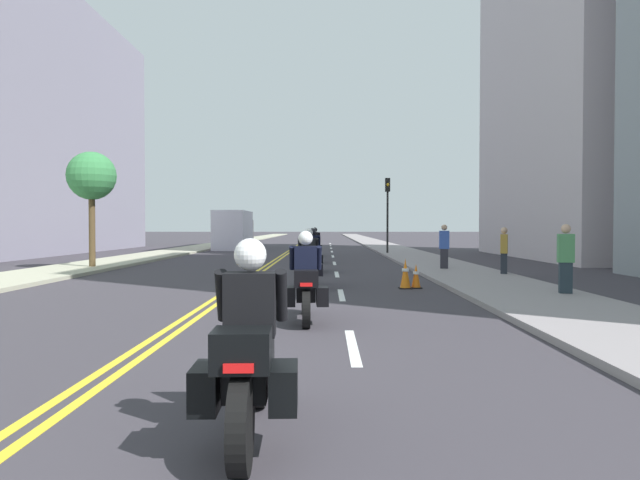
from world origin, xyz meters
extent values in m
plane|color=#363239|center=(0.00, 48.00, 0.00)|extent=(264.00, 264.00, 0.00)
cube|color=#A3A289|center=(-7.18, 48.00, 0.06)|extent=(2.97, 144.00, 0.12)
cube|color=gray|center=(7.18, 48.00, 0.06)|extent=(2.97, 144.00, 0.12)
cube|color=yellow|center=(-0.12, 48.00, 0.00)|extent=(0.12, 132.00, 0.01)
cube|color=yellow|center=(0.12, 48.00, 0.00)|extent=(0.12, 132.00, 0.01)
cube|color=silver|center=(2.85, 8.00, 0.00)|extent=(0.14, 2.40, 0.01)
cube|color=silver|center=(2.85, 14.00, 0.00)|extent=(0.14, 2.40, 0.01)
cube|color=silver|center=(2.85, 20.00, 0.00)|extent=(0.14, 2.40, 0.01)
cube|color=silver|center=(2.85, 26.00, 0.00)|extent=(0.14, 2.40, 0.01)
cube|color=silver|center=(2.85, 32.00, 0.00)|extent=(0.14, 2.40, 0.01)
cube|color=silver|center=(2.85, 38.00, 0.00)|extent=(0.14, 2.40, 0.01)
cube|color=silver|center=(2.85, 44.00, 0.00)|extent=(0.14, 2.40, 0.01)
cube|color=silver|center=(2.85, 50.00, 0.00)|extent=(0.14, 2.40, 0.01)
cube|color=silver|center=(2.85, 56.00, 0.00)|extent=(0.14, 2.40, 0.01)
cube|color=gray|center=(-16.83, 37.03, 7.97)|extent=(8.11, 21.87, 15.94)
cylinder|color=black|center=(1.85, 5.32, 0.33)|extent=(0.16, 0.67, 0.66)
cylinder|color=black|center=(1.91, 3.86, 0.33)|extent=(0.16, 0.67, 0.66)
cube|color=silver|center=(1.85, 5.32, 0.68)|extent=(0.15, 0.33, 0.04)
cube|color=black|center=(1.88, 4.59, 0.61)|extent=(0.36, 1.12, 0.40)
cube|color=black|center=(1.90, 3.93, 0.83)|extent=(0.41, 0.38, 0.28)
cube|color=red|center=(1.91, 3.75, 0.75)|extent=(0.20, 0.04, 0.06)
cube|color=black|center=(1.61, 4.14, 0.51)|extent=(0.22, 0.45, 0.32)
cube|color=black|center=(2.17, 4.16, 0.51)|extent=(0.22, 0.45, 0.32)
cube|color=#B2C1CC|center=(1.86, 5.06, 0.99)|extent=(0.36, 0.14, 0.36)
cube|color=black|center=(1.88, 4.54, 1.06)|extent=(0.41, 0.28, 0.50)
cylinder|color=black|center=(1.63, 4.68, 1.11)|extent=(0.11, 0.28, 0.45)
cylinder|color=black|center=(2.11, 4.70, 1.11)|extent=(0.11, 0.28, 0.45)
sphere|color=white|center=(1.88, 4.57, 1.46)|extent=(0.26, 0.26, 0.26)
cylinder|color=black|center=(2.07, 11.02, 0.31)|extent=(0.16, 0.63, 0.62)
cylinder|color=black|center=(2.15, 9.41, 0.31)|extent=(0.16, 0.63, 0.62)
cube|color=silver|center=(2.07, 11.02, 0.64)|extent=(0.16, 0.33, 0.04)
cube|color=black|center=(2.11, 10.21, 0.59)|extent=(0.38, 1.24, 0.40)
cube|color=black|center=(2.15, 9.49, 0.81)|extent=(0.42, 0.38, 0.28)
cube|color=red|center=(2.16, 9.30, 0.73)|extent=(0.20, 0.04, 0.06)
cube|color=black|center=(1.86, 9.71, 0.49)|extent=(0.22, 0.45, 0.32)
cube|color=black|center=(2.41, 9.74, 0.49)|extent=(0.22, 0.45, 0.32)
cube|color=#B2C1CC|center=(2.09, 10.73, 0.97)|extent=(0.37, 0.14, 0.36)
cube|color=black|center=(2.11, 10.16, 1.06)|extent=(0.41, 0.28, 0.54)
cylinder|color=black|center=(1.87, 10.30, 1.11)|extent=(0.11, 0.29, 0.45)
cylinder|color=black|center=(2.35, 10.32, 1.11)|extent=(0.11, 0.29, 0.45)
sphere|color=white|center=(2.11, 10.19, 1.47)|extent=(0.26, 0.26, 0.26)
cylinder|color=black|center=(1.94, 16.72, 0.33)|extent=(0.15, 0.66, 0.65)
cylinder|color=black|center=(2.02, 15.11, 0.33)|extent=(0.15, 0.66, 0.65)
cube|color=silver|center=(1.94, 16.72, 0.67)|extent=(0.16, 0.33, 0.04)
cube|color=black|center=(1.98, 15.91, 0.61)|extent=(0.38, 1.24, 0.40)
cube|color=black|center=(2.02, 15.19, 0.83)|extent=(0.42, 0.38, 0.28)
cube|color=red|center=(2.03, 15.00, 0.75)|extent=(0.20, 0.04, 0.06)
cube|color=black|center=(1.72, 15.42, 0.51)|extent=(0.22, 0.45, 0.32)
cube|color=black|center=(2.28, 15.44, 0.51)|extent=(0.22, 0.45, 0.32)
cube|color=#B2C1CC|center=(1.95, 16.43, 0.99)|extent=(0.37, 0.14, 0.36)
cube|color=black|center=(1.98, 15.86, 1.08)|extent=(0.41, 0.28, 0.55)
cylinder|color=black|center=(1.73, 16.00, 1.13)|extent=(0.11, 0.29, 0.45)
cylinder|color=black|center=(2.21, 16.03, 1.13)|extent=(0.11, 0.29, 0.45)
sphere|color=white|center=(1.98, 15.89, 1.50)|extent=(0.26, 0.26, 0.26)
cylinder|color=black|center=(1.97, 21.88, 0.31)|extent=(0.12, 0.63, 0.63)
cylinder|color=black|center=(1.99, 20.42, 0.31)|extent=(0.12, 0.63, 0.63)
cube|color=silver|center=(1.97, 21.88, 0.65)|extent=(0.14, 0.32, 0.04)
cube|color=black|center=(1.98, 21.15, 0.59)|extent=(0.33, 1.12, 0.40)
cube|color=black|center=(1.98, 20.49, 0.81)|extent=(0.40, 0.37, 0.28)
cube|color=red|center=(1.99, 20.30, 0.73)|extent=(0.20, 0.03, 0.06)
cube|color=black|center=(1.70, 20.70, 0.49)|extent=(0.21, 0.44, 0.32)
cube|color=black|center=(2.26, 20.71, 0.49)|extent=(0.21, 0.44, 0.32)
cube|color=#B2C1CC|center=(1.97, 21.62, 0.97)|extent=(0.36, 0.13, 0.36)
cube|color=black|center=(1.98, 21.10, 1.07)|extent=(0.40, 0.27, 0.56)
cylinder|color=black|center=(1.73, 21.24, 1.12)|extent=(0.10, 0.28, 0.45)
cylinder|color=black|center=(2.21, 21.25, 1.12)|extent=(0.10, 0.28, 0.45)
sphere|color=black|center=(1.98, 21.13, 1.49)|extent=(0.26, 0.26, 0.26)
cylinder|color=black|center=(1.82, 27.19, 0.32)|extent=(0.14, 0.64, 0.63)
cylinder|color=black|center=(1.89, 25.59, 0.32)|extent=(0.14, 0.64, 0.63)
cube|color=silver|center=(1.82, 27.19, 0.65)|extent=(0.15, 0.33, 0.04)
cube|color=black|center=(1.85, 26.39, 0.60)|extent=(0.37, 1.24, 0.40)
cube|color=black|center=(1.89, 25.67, 0.82)|extent=(0.42, 0.38, 0.28)
cube|color=red|center=(1.89, 25.48, 0.74)|extent=(0.20, 0.04, 0.06)
cube|color=black|center=(1.60, 25.89, 0.50)|extent=(0.22, 0.45, 0.32)
cube|color=black|center=(2.16, 25.92, 0.50)|extent=(0.22, 0.45, 0.32)
cube|color=#B2C1CC|center=(1.83, 26.90, 0.98)|extent=(0.37, 0.14, 0.36)
cube|color=black|center=(1.86, 26.34, 1.07)|extent=(0.41, 0.28, 0.55)
cylinder|color=black|center=(1.61, 26.48, 1.12)|extent=(0.11, 0.29, 0.45)
cylinder|color=black|center=(2.09, 26.50, 1.12)|extent=(0.11, 0.29, 0.45)
sphere|color=white|center=(1.85, 26.37, 1.49)|extent=(0.26, 0.26, 0.26)
cylinder|color=black|center=(1.83, 32.94, 0.31)|extent=(0.13, 0.61, 0.61)
cylinder|color=black|center=(1.86, 31.42, 0.31)|extent=(0.13, 0.61, 0.61)
cube|color=silver|center=(1.83, 32.94, 0.63)|extent=(0.15, 0.32, 0.04)
cube|color=black|center=(1.84, 32.18, 0.59)|extent=(0.34, 1.16, 0.40)
cube|color=black|center=(1.86, 31.49, 0.81)|extent=(0.41, 0.37, 0.28)
cube|color=red|center=(1.86, 31.30, 0.73)|extent=(0.20, 0.03, 0.06)
cube|color=black|center=(1.57, 31.72, 0.49)|extent=(0.21, 0.44, 0.32)
cube|color=black|center=(2.13, 31.73, 0.49)|extent=(0.21, 0.44, 0.32)
cube|color=#B2C1CC|center=(1.83, 32.66, 0.97)|extent=(0.36, 0.13, 0.36)
cube|color=black|center=(1.84, 32.13, 1.07)|extent=(0.41, 0.27, 0.57)
cylinder|color=black|center=(1.60, 32.27, 1.12)|extent=(0.11, 0.28, 0.45)
cylinder|color=black|center=(2.08, 32.28, 1.12)|extent=(0.11, 0.28, 0.45)
sphere|color=black|center=(1.84, 32.16, 1.50)|extent=(0.26, 0.26, 0.26)
cube|color=black|center=(4.61, 15.42, 0.01)|extent=(0.35, 0.35, 0.03)
cone|color=orange|center=(4.61, 15.42, 0.42)|extent=(0.28, 0.28, 0.77)
cylinder|color=white|center=(4.61, 15.42, 0.51)|extent=(0.19, 0.19, 0.08)
cube|color=black|center=(4.92, 15.53, 0.01)|extent=(0.31, 0.31, 0.03)
cone|color=orange|center=(4.92, 15.53, 0.35)|extent=(0.25, 0.25, 0.63)
cylinder|color=white|center=(4.92, 15.53, 0.42)|extent=(0.17, 0.17, 0.08)
cylinder|color=black|center=(6.10, 33.86, 1.89)|extent=(0.12, 0.12, 3.78)
cube|color=black|center=(6.10, 33.86, 4.13)|extent=(0.28, 0.28, 0.80)
sphere|color=yellow|center=(6.10, 33.71, 4.13)|extent=(0.18, 0.18, 0.18)
cube|color=#2A2830|center=(6.86, 21.28, 0.42)|extent=(0.30, 0.23, 0.85)
cube|color=#3857AF|center=(6.86, 21.28, 1.18)|extent=(0.39, 0.26, 0.67)
sphere|color=tan|center=(6.86, 21.28, 1.64)|extent=(0.22, 0.22, 0.22)
cube|color=#22262F|center=(8.34, 18.91, 0.40)|extent=(0.28, 0.33, 0.79)
cube|color=#A77F30|center=(8.34, 18.91, 1.11)|extent=(0.33, 0.41, 0.63)
sphere|color=tan|center=(8.34, 18.91, 1.54)|extent=(0.22, 0.22, 0.22)
cube|color=#2F5399|center=(8.42, 19.12, 0.89)|extent=(0.15, 0.18, 0.24)
cube|color=#212E36|center=(8.07, 13.41, 0.42)|extent=(0.32, 0.25, 0.84)
cube|color=#468551|center=(8.07, 13.41, 1.17)|extent=(0.40, 0.29, 0.66)
sphere|color=tan|center=(8.07, 13.41, 1.62)|extent=(0.22, 0.22, 0.22)
cylinder|color=#4D3B22|center=(-6.65, 22.19, 1.50)|extent=(0.24, 0.24, 2.99)
sphere|color=#337741|center=(-6.65, 22.19, 3.65)|extent=(1.87, 1.87, 1.87)
cube|color=silver|center=(-4.30, 44.40, 1.10)|extent=(2.00, 1.80, 2.20)
cube|color=silver|center=(-4.30, 41.40, 1.40)|extent=(2.20, 5.20, 2.80)
cylinder|color=black|center=(-4.30, 44.00, 0.45)|extent=(2.00, 0.90, 0.90)
cylinder|color=black|center=(-4.30, 39.80, 0.45)|extent=(2.00, 0.90, 0.90)
camera|label=1|loc=(2.48, 0.04, 1.68)|focal=32.09mm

